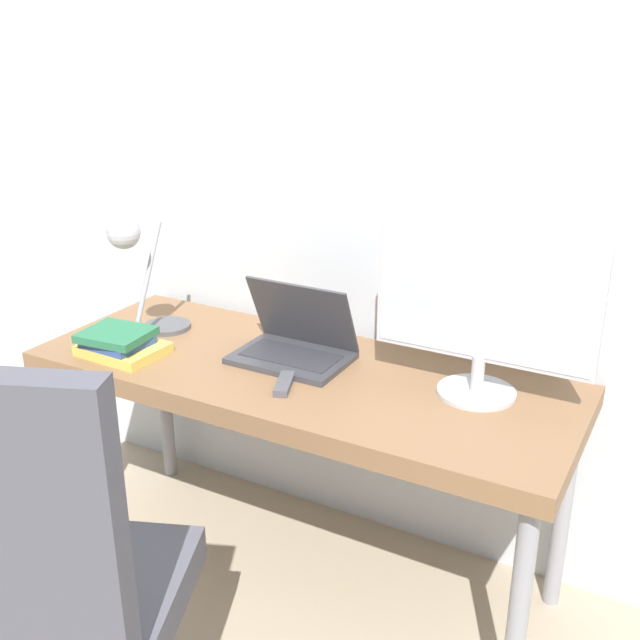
% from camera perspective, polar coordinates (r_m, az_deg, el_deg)
% --- Properties ---
extents(ground_plane, '(12.00, 12.00, 0.00)m').
position_cam_1_polar(ground_plane, '(2.41, -5.46, -22.55)').
color(ground_plane, tan).
extents(wall_back, '(8.00, 0.05, 2.60)m').
position_cam_1_polar(wall_back, '(2.37, 2.97, 12.38)').
color(wall_back, silver).
rests_on(wall_back, ground_plane).
extents(desk, '(1.63, 0.62, 0.73)m').
position_cam_1_polar(desk, '(2.24, -1.58, -5.25)').
color(desk, brown).
rests_on(desk, ground_plane).
extents(laptop, '(0.34, 0.24, 0.24)m').
position_cam_1_polar(laptop, '(2.26, -1.93, -1.78)').
color(laptop, '#38383D').
rests_on(laptop, desk).
extents(monitor, '(0.60, 0.22, 0.46)m').
position_cam_1_polar(monitor, '(2.01, 12.36, 1.02)').
color(monitor, '#B7B7BC').
rests_on(monitor, desk).
extents(desk_lamp, '(0.15, 0.29, 0.42)m').
position_cam_1_polar(desk_lamp, '(2.39, -13.77, 4.37)').
color(desk_lamp, '#4C4C51').
rests_on(desk_lamp, desk).
extents(office_chair, '(0.61, 0.62, 1.13)m').
position_cam_1_polar(office_chair, '(1.72, -19.86, -18.20)').
color(office_chair, black).
rests_on(office_chair, ground_plane).
extents(book_stack, '(0.25, 0.20, 0.08)m').
position_cam_1_polar(book_stack, '(2.37, -14.99, -1.73)').
color(book_stack, gold).
rests_on(book_stack, desk).
extents(tv_remote, '(0.09, 0.14, 0.02)m').
position_cam_1_polar(tv_remote, '(2.10, -2.74, -4.89)').
color(tv_remote, '#4C4C51').
rests_on(tv_remote, desk).
extents(game_controller, '(0.15, 0.11, 0.04)m').
position_cam_1_polar(game_controller, '(2.39, -14.79, -1.98)').
color(game_controller, white).
rests_on(game_controller, desk).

